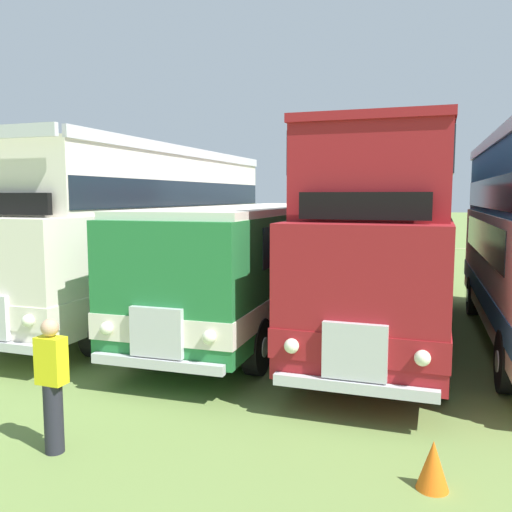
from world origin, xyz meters
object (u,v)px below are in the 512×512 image
bus_second_in_row (259,255)px  bus_third_in_row (393,228)px  bus_first_in_row (151,228)px  marshal_person (52,385)px  cone_far_end (433,465)px

bus_second_in_row → bus_third_in_row: bearing=6.3°
bus_first_in_row → bus_third_in_row: bearing=1.5°
bus_first_in_row → marshal_person: bearing=-67.3°
bus_second_in_row → cone_far_end: bus_second_in_row is taller
bus_third_in_row → marshal_person: (-3.27, -7.85, -1.59)m
bus_second_in_row → bus_third_in_row: size_ratio=0.96×
bus_third_in_row → marshal_person: bearing=-112.6°
bus_second_in_row → bus_first_in_row: bearing=176.7°
bus_second_in_row → cone_far_end: size_ratio=19.72×
bus_first_in_row → cone_far_end: bearing=-41.7°
bus_second_in_row → marshal_person: 7.54m
bus_third_in_row → marshal_person: 8.65m
bus_second_in_row → marshal_person: (-0.03, -7.49, -0.87)m
bus_second_in_row → cone_far_end: 8.23m
bus_second_in_row → cone_far_end: (4.51, -6.72, -1.48)m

